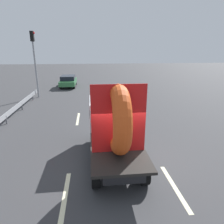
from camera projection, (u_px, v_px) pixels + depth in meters
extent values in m
plane|color=#38383A|center=(123.00, 165.00, 8.22)|extent=(120.00, 120.00, 0.00)
cylinder|color=black|center=(94.00, 137.00, 9.92)|extent=(0.28, 0.83, 0.83)
cylinder|color=black|center=(127.00, 135.00, 10.09)|extent=(0.28, 0.83, 0.83)
cylinder|color=black|center=(96.00, 176.00, 6.86)|extent=(0.28, 0.83, 0.83)
cylinder|color=black|center=(144.00, 173.00, 7.03)|extent=(0.28, 0.83, 0.83)
cube|color=black|center=(115.00, 142.00, 8.38)|extent=(1.30, 5.18, 0.25)
cube|color=silver|center=(111.00, 113.00, 9.64)|extent=(2.00, 2.03, 1.35)
cube|color=black|center=(111.00, 107.00, 9.50)|extent=(2.02, 1.93, 0.44)
cube|color=black|center=(118.00, 150.00, 7.37)|extent=(2.00, 3.16, 0.10)
cube|color=black|center=(113.00, 121.00, 8.64)|extent=(1.80, 0.08, 1.10)
torus|color=#D84C19|center=(119.00, 119.00, 6.84)|extent=(0.61, 2.44, 2.44)
cube|color=red|center=(119.00, 119.00, 6.84)|extent=(1.90, 0.03, 2.44)
cylinder|color=black|center=(63.00, 82.00, 26.54)|extent=(0.23, 0.66, 0.66)
cylinder|color=black|center=(76.00, 82.00, 26.70)|extent=(0.23, 0.66, 0.66)
cylinder|color=black|center=(61.00, 86.00, 23.91)|extent=(0.23, 0.66, 0.66)
cylinder|color=black|center=(74.00, 86.00, 24.07)|extent=(0.23, 0.66, 0.66)
cube|color=#33723F|center=(68.00, 82.00, 25.22)|extent=(1.85, 4.33, 0.57)
cube|color=black|center=(68.00, 78.00, 24.96)|extent=(1.67, 2.42, 0.51)
cylinder|color=gray|center=(36.00, 70.00, 19.10)|extent=(0.16, 0.16, 5.24)
cube|color=black|center=(32.00, 36.00, 18.17)|extent=(0.30, 0.36, 0.90)
sphere|color=red|center=(34.00, 33.00, 18.10)|extent=(0.20, 0.20, 0.20)
cube|color=gray|center=(14.00, 109.00, 14.09)|extent=(0.06, 12.49, 0.32)
cylinder|color=slate|center=(6.00, 120.00, 12.69)|extent=(0.10, 0.10, 0.55)
cylinder|color=slate|center=(22.00, 106.00, 15.65)|extent=(0.10, 0.10, 0.55)
cylinder|color=slate|center=(33.00, 97.00, 18.61)|extent=(0.10, 0.10, 0.55)
cube|color=beige|center=(64.00, 200.00, 6.34)|extent=(0.16, 2.83, 0.01)
cube|color=beige|center=(78.00, 119.00, 13.72)|extent=(0.16, 2.50, 0.01)
cube|color=beige|center=(174.00, 187.00, 6.94)|extent=(0.16, 2.48, 0.01)
cube|color=beige|center=(129.00, 113.00, 14.87)|extent=(0.16, 2.06, 0.01)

